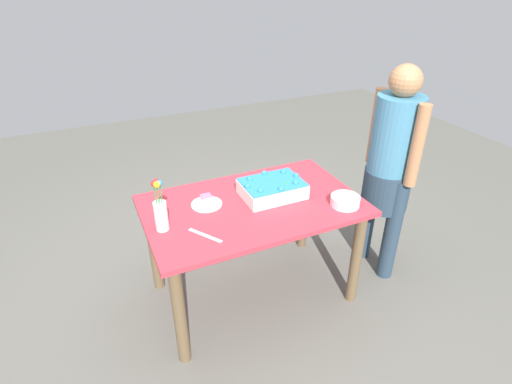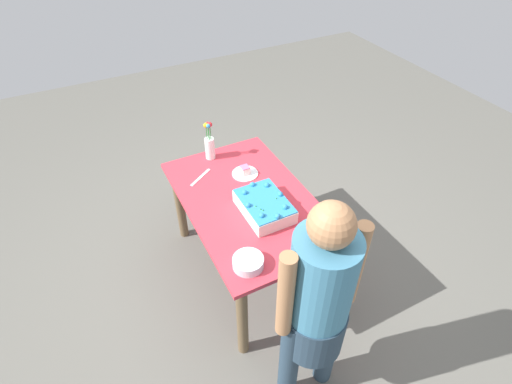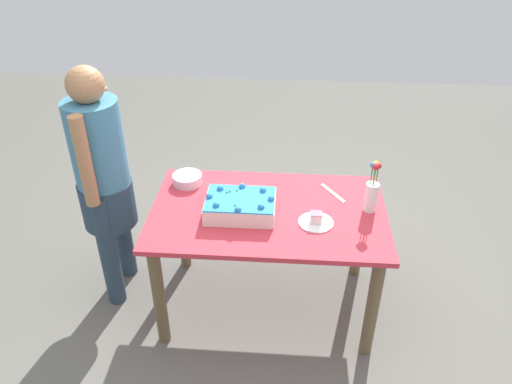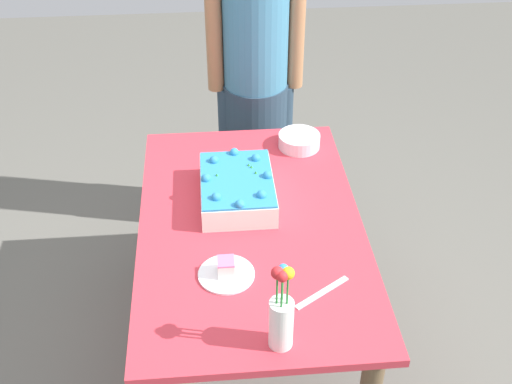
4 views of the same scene
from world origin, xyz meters
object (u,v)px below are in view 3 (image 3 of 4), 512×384
object	(u,v)px
cake_knife	(333,193)
person_standing	(103,174)
sheet_cake	(240,205)
fruit_bowl	(187,179)
serving_plate_with_slice	(316,220)
flower_vase	(372,192)

from	to	relation	value
cake_knife	person_standing	size ratio (longest dim) A/B	0.15
sheet_cake	fruit_bowl	bearing A→B (deg)	140.56
serving_plate_with_slice	person_standing	xyz separation A→B (m)	(-1.22, 0.20, 0.11)
fruit_bowl	person_standing	world-z (taller)	person_standing
cake_knife	sheet_cake	bearing A→B (deg)	-98.64
serving_plate_with_slice	fruit_bowl	bearing A→B (deg)	155.34
flower_vase	serving_plate_with_slice	bearing A→B (deg)	-154.34
fruit_bowl	cake_knife	bearing A→B (deg)	-3.16
flower_vase	sheet_cake	bearing A→B (deg)	-173.44
fruit_bowl	person_standing	size ratio (longest dim) A/B	0.12
person_standing	sheet_cake	bearing A→B (deg)	-9.82
sheet_cake	cake_knife	xyz separation A→B (m)	(0.52, 0.24, -0.05)
serving_plate_with_slice	fruit_bowl	world-z (taller)	serving_plate_with_slice
cake_knife	flower_vase	distance (m)	0.27
flower_vase	fruit_bowl	world-z (taller)	flower_vase
sheet_cake	fruit_bowl	size ratio (longest dim) A/B	2.15
sheet_cake	person_standing	distance (m)	0.82
cake_knife	fruit_bowl	xyz separation A→B (m)	(-0.87, 0.05, 0.03)
flower_vase	fruit_bowl	size ratio (longest dim) A/B	1.72
serving_plate_with_slice	flower_vase	world-z (taller)	flower_vase
sheet_cake	person_standing	size ratio (longest dim) A/B	0.25
cake_knife	flower_vase	size ratio (longest dim) A/B	0.72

